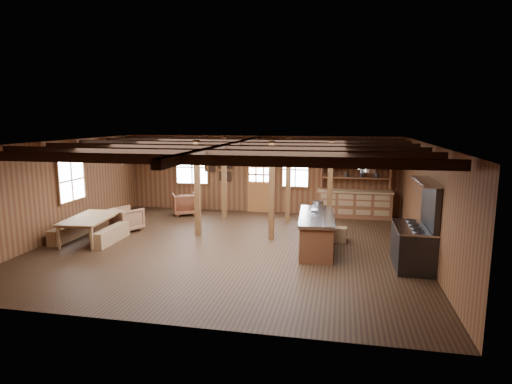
{
  "coord_description": "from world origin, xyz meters",
  "views": [
    {
      "loc": [
        2.9,
        -10.75,
        3.41
      ],
      "look_at": [
        0.54,
        1.03,
        1.34
      ],
      "focal_mm": 30.0,
      "sensor_mm": 36.0,
      "label": 1
    }
  ],
  "objects_px": {
    "kitchen_island": "(316,232)",
    "armchair_a": "(185,204)",
    "armchair_c": "(127,219)",
    "commercial_range": "(416,240)",
    "dining_table": "(92,229)",
    "armchair_b": "(188,205)"
  },
  "relations": [
    {
      "from": "armchair_a",
      "to": "armchair_b",
      "type": "distance_m",
      "value": 0.14
    },
    {
      "from": "kitchen_island",
      "to": "armchair_a",
      "type": "relative_size",
      "value": 2.99
    },
    {
      "from": "kitchen_island",
      "to": "armchair_a",
      "type": "height_order",
      "value": "kitchen_island"
    },
    {
      "from": "armchair_a",
      "to": "armchair_b",
      "type": "relative_size",
      "value": 1.15
    },
    {
      "from": "dining_table",
      "to": "armchair_a",
      "type": "relative_size",
      "value": 2.31
    },
    {
      "from": "armchair_c",
      "to": "kitchen_island",
      "type": "bearing_deg",
      "value": -160.44
    },
    {
      "from": "commercial_range",
      "to": "dining_table",
      "type": "relative_size",
      "value": 1.04
    },
    {
      "from": "armchair_c",
      "to": "commercial_range",
      "type": "bearing_deg",
      "value": -164.16
    },
    {
      "from": "kitchen_island",
      "to": "armchair_c",
      "type": "xyz_separation_m",
      "value": [
        -5.82,
        0.82,
        -0.11
      ]
    },
    {
      "from": "dining_table",
      "to": "armchair_b",
      "type": "bearing_deg",
      "value": -26.12
    },
    {
      "from": "armchair_b",
      "to": "armchair_c",
      "type": "bearing_deg",
      "value": 60.63
    },
    {
      "from": "commercial_range",
      "to": "armchair_a",
      "type": "relative_size",
      "value": 2.39
    },
    {
      "from": "commercial_range",
      "to": "armchair_c",
      "type": "bearing_deg",
      "value": 168.27
    },
    {
      "from": "dining_table",
      "to": "armchair_b",
      "type": "distance_m",
      "value": 4.06
    },
    {
      "from": "commercial_range",
      "to": "kitchen_island",
      "type": "bearing_deg",
      "value": 159.44
    },
    {
      "from": "commercial_range",
      "to": "armchair_b",
      "type": "distance_m",
      "value": 8.32
    },
    {
      "from": "kitchen_island",
      "to": "armchair_b",
      "type": "xyz_separation_m",
      "value": [
        -4.81,
        3.4,
        -0.14
      ]
    },
    {
      "from": "kitchen_island",
      "to": "armchair_b",
      "type": "bearing_deg",
      "value": 141.41
    },
    {
      "from": "kitchen_island",
      "to": "armchair_c",
      "type": "relative_size",
      "value": 3.18
    },
    {
      "from": "commercial_range",
      "to": "dining_table",
      "type": "xyz_separation_m",
      "value": [
        -8.55,
        0.47,
        -0.31
      ]
    },
    {
      "from": "kitchen_island",
      "to": "armchair_b",
      "type": "height_order",
      "value": "kitchen_island"
    },
    {
      "from": "dining_table",
      "to": "armchair_c",
      "type": "height_order",
      "value": "armchair_c"
    }
  ]
}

